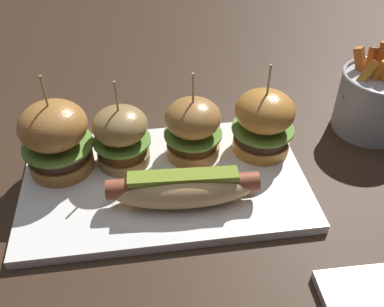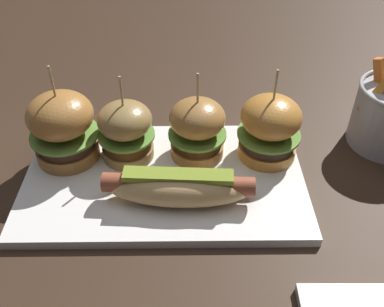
{
  "view_description": "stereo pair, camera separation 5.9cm",
  "coord_description": "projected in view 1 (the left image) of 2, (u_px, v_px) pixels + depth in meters",
  "views": [
    {
      "loc": [
        -0.02,
        -0.45,
        0.43
      ],
      "look_at": [
        0.04,
        0.0,
        0.05
      ],
      "focal_mm": 40.6,
      "sensor_mm": 36.0,
      "label": 1
    },
    {
      "loc": [
        0.03,
        -0.46,
        0.43
      ],
      "look_at": [
        0.04,
        0.0,
        0.05
      ],
      "focal_mm": 40.6,
      "sensor_mm": 36.0,
      "label": 2
    }
  ],
  "objects": [
    {
      "name": "slider_center_left",
      "position": [
        121.0,
        136.0,
        0.61
      ],
      "size": [
        0.08,
        0.08,
        0.13
      ],
      "color": "olive",
      "rests_on": "platter_main"
    },
    {
      "name": "slider_center_right",
      "position": [
        193.0,
        128.0,
        0.63
      ],
      "size": [
        0.09,
        0.09,
        0.14
      ],
      "color": "#A97439",
      "rests_on": "platter_main"
    },
    {
      "name": "fries_bucket",
      "position": [
        375.0,
        100.0,
        0.7
      ],
      "size": [
        0.12,
        0.12,
        0.15
      ],
      "color": "#A8AAB2",
      "rests_on": "ground"
    },
    {
      "name": "platter_main",
      "position": [
        165.0,
        181.0,
        0.62
      ],
      "size": [
        0.4,
        0.24,
        0.01
      ],
      "primitive_type": "cube",
      "color": "white",
      "rests_on": "ground"
    },
    {
      "name": "hot_dog",
      "position": [
        183.0,
        187.0,
        0.56
      ],
      "size": [
        0.2,
        0.07,
        0.05
      ],
      "color": "tan",
      "rests_on": "platter_main"
    },
    {
      "name": "slider_far_left",
      "position": [
        56.0,
        137.0,
        0.6
      ],
      "size": [
        0.1,
        0.1,
        0.15
      ],
      "color": "#AE7236",
      "rests_on": "platter_main"
    },
    {
      "name": "slider_far_right",
      "position": [
        264.0,
        122.0,
        0.63
      ],
      "size": [
        0.09,
        0.09,
        0.14
      ],
      "color": "#C68135",
      "rests_on": "platter_main"
    },
    {
      "name": "ground_plane",
      "position": [
        165.0,
        185.0,
        0.62
      ],
      "size": [
        3.0,
        3.0,
        0.0
      ],
      "primitive_type": "plane",
      "color": "#382619"
    }
  ]
}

